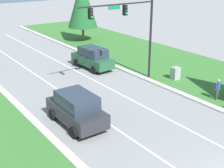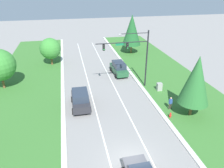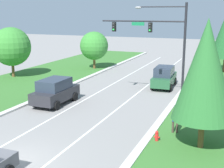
% 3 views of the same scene
% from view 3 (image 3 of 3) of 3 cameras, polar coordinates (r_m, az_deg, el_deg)
% --- Properties ---
extents(ground_plane, '(160.00, 160.00, 0.00)m').
position_cam_3_polar(ground_plane, '(17.03, -18.42, -13.75)').
color(ground_plane, gray).
extents(traffic_signal_mast, '(7.24, 0.41, 8.23)m').
position_cam_3_polar(traffic_signal_mast, '(26.14, 8.79, 8.39)').
color(traffic_signal_mast, black).
rests_on(traffic_signal_mast, ground_plane).
extents(charcoal_suv, '(2.27, 4.67, 2.14)m').
position_cam_3_polar(charcoal_suv, '(26.21, -10.34, -1.30)').
color(charcoal_suv, '#28282D').
rests_on(charcoal_suv, ground_plane).
extents(forest_suv, '(2.26, 4.99, 2.12)m').
position_cam_3_polar(forest_suv, '(32.00, 9.52, 1.30)').
color(forest_suv, '#235633').
rests_on(forest_suv, ground_plane).
extents(utility_cabinet, '(0.70, 0.60, 1.18)m').
position_cam_3_polar(utility_cabinet, '(24.64, 15.27, -3.70)').
color(utility_cabinet, '#9E9E99').
rests_on(utility_cabinet, ground_plane).
extents(pedestrian, '(0.43, 0.32, 1.69)m').
position_cam_3_polar(pedestrian, '(19.95, 11.51, -6.40)').
color(pedestrian, '#42382D').
rests_on(pedestrian, ground_plane).
extents(fire_hydrant, '(0.34, 0.20, 0.70)m').
position_cam_3_polar(fire_hydrant, '(18.77, 8.19, -9.47)').
color(fire_hydrant, red).
rests_on(fire_hydrant, ground_plane).
extents(conifer_near_right_tree, '(3.41, 3.41, 7.21)m').
position_cam_3_polar(conifer_near_right_tree, '(17.26, 16.71, 2.44)').
color(conifer_near_right_tree, brown).
rests_on(conifer_near_right_tree, ground_plane).
extents(oak_near_left_tree, '(3.75, 3.75, 5.01)m').
position_cam_3_polar(oak_near_left_tree, '(41.68, -3.29, 6.99)').
color(oak_near_left_tree, brown).
rests_on(oak_near_left_tree, ground_plane).
extents(oak_far_left_tree, '(4.45, 4.45, 5.83)m').
position_cam_3_polar(oak_far_left_tree, '(37.85, -17.91, 6.51)').
color(oak_far_left_tree, brown).
rests_on(oak_far_left_tree, ground_plane).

